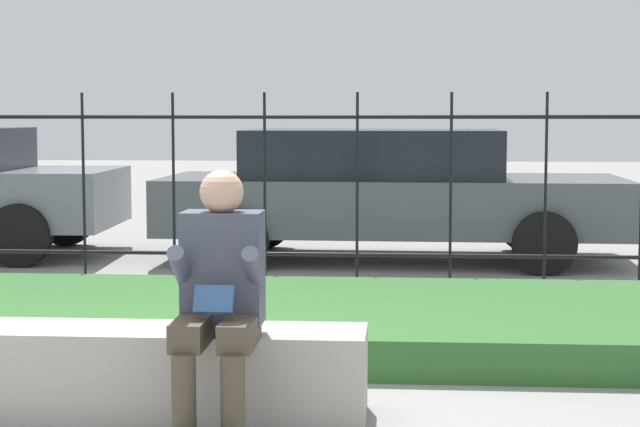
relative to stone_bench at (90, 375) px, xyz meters
name	(u,v)px	position (x,y,z in m)	size (l,w,h in m)	color
ground_plane	(97,413)	(0.03, 0.00, -0.20)	(60.00, 60.00, 0.00)	gray
stone_bench	(90,375)	(0.00, 0.00, 0.00)	(2.78, 0.46, 0.44)	#ADA89E
person_seated_reader	(219,292)	(0.71, -0.26, 0.48)	(0.42, 0.73, 1.24)	black
grass_berm	(175,319)	(0.03, 1.88, -0.07)	(9.73, 2.37, 0.24)	#33662D
iron_fence	(219,188)	(0.03, 3.68, 0.69)	(7.73, 0.03, 1.69)	black
car_parked_center	(387,191)	(1.41, 5.86, 0.52)	(4.73, 2.07, 1.35)	#4C5156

